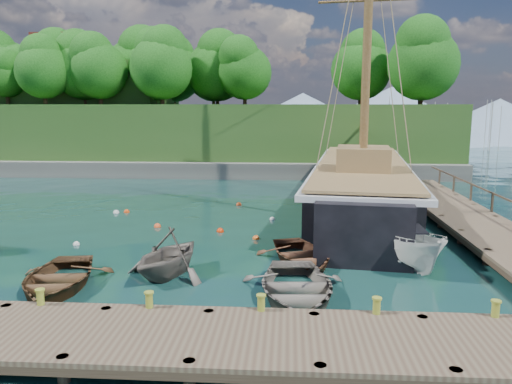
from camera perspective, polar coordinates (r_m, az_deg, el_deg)
ground at (r=18.67m, az=-4.73°, el=-8.70°), size 160.00×160.00×0.00m
dock_near at (r=12.32m, az=0.22°, el=-16.68°), size 20.00×3.20×1.10m
dock_east at (r=26.61m, az=23.07°, el=-2.85°), size 3.20×24.00×1.10m
bollard_0 at (r=15.29m, az=-23.21°, el=-13.83°), size 0.26×0.26×0.45m
bollard_1 at (r=14.23m, az=-11.99°, el=-15.02°), size 0.26×0.26×0.45m
bollard_2 at (r=13.77m, az=0.60°, el=-15.69°), size 0.26×0.26×0.45m
bollard_3 at (r=13.94m, az=13.48°, el=-15.63°), size 0.26×0.26×0.45m
bollard_4 at (r=14.74m, az=25.46°, el=-14.90°), size 0.26×0.26×0.45m
rowboat_0 at (r=17.97m, az=-21.75°, el=-10.15°), size 3.70×4.76×0.90m
rowboat_1 at (r=18.14m, az=-9.98°, el=-9.39°), size 4.04×4.31×1.83m
rowboat_2 at (r=19.40m, az=5.19°, el=-7.99°), size 4.02×4.77×0.84m
rowboat_3 at (r=15.90m, az=4.56°, el=-12.09°), size 3.69×4.97×0.99m
cabin_boat_white at (r=19.76m, az=16.57°, el=-8.04°), size 2.97×4.77×1.73m
schooner at (r=29.29m, az=11.93°, el=0.29°), size 7.90×28.36×20.97m
mooring_buoy_0 at (r=22.95m, az=-19.84°, el=-5.71°), size 0.29×0.29×0.29m
mooring_buoy_1 at (r=25.17m, az=-11.20°, el=-3.95°), size 0.35×0.35×0.35m
mooring_buoy_2 at (r=23.84m, az=-4.11°, el=-4.56°), size 0.35×0.35×0.35m
mooring_buoy_3 at (r=26.20m, az=1.87°, el=-3.21°), size 0.28×0.28×0.28m
mooring_buoy_4 at (r=28.94m, az=-14.56°, el=-2.27°), size 0.32×0.32×0.32m
mooring_buoy_5 at (r=30.03m, az=-1.98°, el=-1.51°), size 0.32×0.32×0.32m
mooring_buoy_6 at (r=28.90m, az=-15.68°, el=-2.34°), size 0.34×0.34×0.34m
mooring_buoy_7 at (r=22.53m, az=-0.01°, el=-5.40°), size 0.32×0.32×0.32m
headland at (r=51.28m, az=-14.07°, el=9.16°), size 51.00×19.31×12.90m
distant_ridge at (r=87.53m, az=4.90°, el=8.83°), size 117.00×40.00×10.00m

